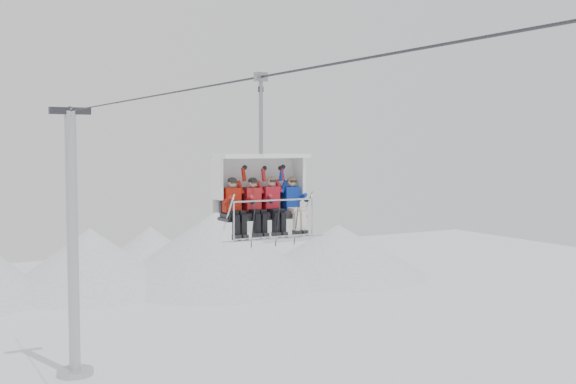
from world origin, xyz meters
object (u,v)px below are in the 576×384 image
chairlift_carrier (259,184)px  skier_center_left (254,205)px  lift_tower_right (73,262)px  skier_far_right (293,203)px  skier_center_right (273,204)px  skier_far_left (234,205)px

chairlift_carrier → skier_center_left: (-0.28, -0.31, -0.47)m
lift_tower_right → skier_far_right: (0.81, -20.83, 4.41)m
lift_tower_right → chairlift_carrier: (0.00, -20.52, 4.88)m
chairlift_carrier → skier_far_right: (0.81, -0.31, -0.48)m
lift_tower_right → skier_center_right: size_ratio=7.99×
skier_center_left → lift_tower_right: bearing=89.2°
skier_center_right → skier_far_right: skier_center_right is taller
lift_tower_right → skier_center_right: bearing=-89.4°
skier_center_left → skier_center_right: 0.51m
skier_center_right → chairlift_carrier: bearing=127.4°
chairlift_carrier → lift_tower_right: bearing=90.0°
chairlift_carrier → skier_center_right: bearing=-52.6°
skier_center_left → skier_center_right: skier_center_right is taller
skier_far_left → lift_tower_right: bearing=87.7°
chairlift_carrier → skier_center_left: bearing=-132.1°
lift_tower_right → skier_center_left: 21.29m
skier_center_right → skier_center_left: bearing=-179.7°
lift_tower_right → chairlift_carrier: 21.09m
skier_far_right → lift_tower_right: bearing=92.2°
skier_far_right → skier_far_left: bearing=179.9°
skier_center_right → skier_far_right: size_ratio=1.00×
lift_tower_right → skier_center_left: size_ratio=7.99×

